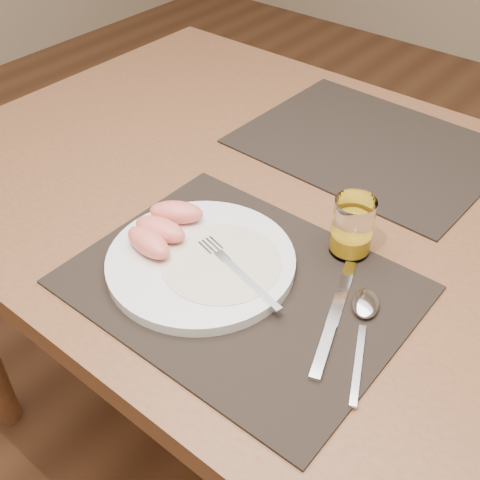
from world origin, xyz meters
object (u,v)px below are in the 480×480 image
(juice_glass, at_px, (352,229))
(placemat_near, at_px, (240,285))
(placemat_far, at_px, (369,145))
(plate, at_px, (201,261))
(spoon, at_px, (364,312))
(fork, at_px, (233,266))
(table, at_px, (312,246))
(knife, at_px, (331,326))

(juice_glass, bearing_deg, placemat_near, -117.00)
(placemat_far, height_order, plate, plate)
(spoon, height_order, juice_glass, juice_glass)
(placemat_far, height_order, spoon, spoon)
(placemat_far, bearing_deg, spoon, -61.03)
(placemat_far, bearing_deg, fork, -85.98)
(placemat_near, xyz_separation_m, juice_glass, (0.08, 0.16, 0.04))
(placemat_far, distance_m, plate, 0.45)
(table, xyz_separation_m, placemat_far, (-0.03, 0.22, 0.09))
(placemat_near, distance_m, spoon, 0.17)
(knife, relative_size, spoon, 1.17)
(table, relative_size, fork, 8.08)
(placemat_near, distance_m, plate, 0.07)
(spoon, bearing_deg, placemat_far, 118.97)
(knife, distance_m, spoon, 0.05)
(fork, distance_m, spoon, 0.19)
(placemat_near, distance_m, fork, 0.03)
(table, height_order, placemat_far, placemat_far)
(plate, height_order, fork, fork)
(placemat_near, relative_size, plate, 1.67)
(table, relative_size, knife, 6.60)
(spoon, bearing_deg, juice_glass, 130.19)
(placemat_near, distance_m, placemat_far, 0.44)
(juice_glass, bearing_deg, fork, -122.97)
(fork, distance_m, knife, 0.16)
(table, distance_m, knife, 0.28)
(table, relative_size, placemat_far, 3.11)
(fork, bearing_deg, spoon, 16.15)
(plate, xyz_separation_m, fork, (0.05, 0.01, 0.01))
(table, distance_m, plate, 0.25)
(placemat_near, relative_size, spoon, 2.47)
(fork, relative_size, knife, 0.82)
(spoon, bearing_deg, fork, -163.85)
(spoon, bearing_deg, table, 138.44)
(placemat_far, distance_m, knife, 0.47)
(placemat_near, bearing_deg, placemat_far, 96.34)
(placemat_far, bearing_deg, plate, -92.35)
(fork, height_order, spoon, fork)
(fork, height_order, knife, fork)
(knife, xyz_separation_m, spoon, (0.02, 0.05, 0.00))
(placemat_near, relative_size, fork, 2.60)
(spoon, bearing_deg, knife, -115.66)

